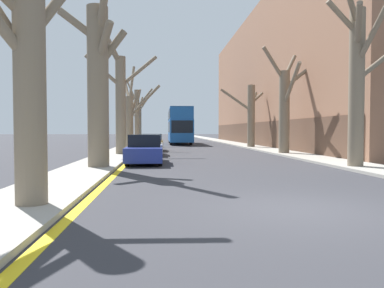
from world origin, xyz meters
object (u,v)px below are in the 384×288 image
parked_car_2 (151,143)px  street_tree_right_1 (285,105)px  street_tree_left_1 (98,80)px  street_tree_right_0 (358,78)px  street_tree_left_4 (137,114)px  parked_car_0 (145,150)px  street_tree_left_0 (23,61)px  double_decker_bus (180,124)px  street_tree_left_2 (120,98)px  parked_car_1 (149,146)px  street_tree_left_5 (138,119)px  street_tree_right_2 (250,114)px  street_tree_left_3 (131,115)px

parked_car_2 → street_tree_right_1: bearing=-29.7°
street_tree_left_1 → street_tree_right_0: (11.12, -0.70, 0.08)m
street_tree_left_4 → street_tree_right_0: street_tree_right_0 is taller
parked_car_0 → parked_car_2: parked_car_0 is taller
street_tree_left_0 → double_decker_bus: bearing=82.3°
street_tree_left_4 → double_decker_bus: size_ratio=0.62×
street_tree_right_0 → parked_car_2: (-9.29, 14.87, -3.26)m
street_tree_left_2 → parked_car_1: street_tree_left_2 is taller
street_tree_left_5 → street_tree_left_4: bearing=-87.4°
parked_car_1 → street_tree_right_1: bearing=0.0°
street_tree_left_2 → parked_car_0: (1.87, -5.99, -3.09)m
street_tree_left_1 → street_tree_left_2: street_tree_left_1 is taller
street_tree_left_5 → parked_car_1: 23.20m
street_tree_left_1 → parked_car_0: size_ratio=2.02×
street_tree_right_1 → street_tree_right_2: 9.56m
street_tree_left_0 → street_tree_right_2: bearing=67.1°
street_tree_left_1 → parked_car_2: 14.64m
street_tree_left_1 → street_tree_left_3: (0.06, 15.75, -0.83)m
street_tree_right_1 → parked_car_0: bearing=-146.5°
double_decker_bus → street_tree_right_2: bearing=-60.4°
street_tree_left_0 → street_tree_left_5: street_tree_left_5 is taller
parked_car_1 → double_decker_bus: bearing=81.6°
street_tree_right_0 → street_tree_left_2: bearing=139.9°
street_tree_left_2 → street_tree_right_1: 11.19m
street_tree_left_5 → parked_car_2: street_tree_left_5 is taller
street_tree_left_2 → street_tree_right_0: 14.59m
double_decker_bus → parked_car_0: (-3.02, -26.56, -1.72)m
street_tree_left_0 → street_tree_right_0: street_tree_right_0 is taller
street_tree_right_0 → street_tree_left_5: bearing=109.3°
street_tree_left_0 → street_tree_left_4: street_tree_left_4 is taller
street_tree_left_5 → double_decker_bus: bearing=-26.7°
street_tree_left_0 → street_tree_left_5: 39.98m
street_tree_left_4 → street_tree_right_0: 26.94m
street_tree_left_1 → parked_car_1: size_ratio=2.06×
street_tree_left_0 → double_decker_bus: (5.05, 37.41, -0.71)m
street_tree_right_2 → parked_car_2: size_ratio=1.38×
street_tree_left_5 → street_tree_right_0: bearing=-70.7°
street_tree_left_1 → street_tree_right_2: street_tree_left_1 is taller
street_tree_left_4 → street_tree_left_5: (-0.36, 7.96, -0.22)m
street_tree_left_0 → parked_car_2: bearing=84.8°
street_tree_right_2 → street_tree_left_2: bearing=-138.6°
street_tree_left_3 → street_tree_left_4: street_tree_left_3 is taller
street_tree_left_2 → street_tree_right_1: bearing=0.9°
street_tree_left_2 → street_tree_left_0: bearing=-90.6°
street_tree_left_3 → street_tree_left_1: bearing=-90.2°
street_tree_left_0 → parked_car_2: (2.03, 22.32, -2.46)m
street_tree_left_4 → street_tree_left_2: bearing=-90.5°
street_tree_left_3 → parked_car_1: bearing=-75.5°
street_tree_left_5 → street_tree_left_1: bearing=-89.5°
double_decker_bus → street_tree_left_2: bearing=-103.4°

